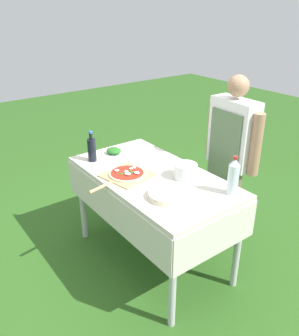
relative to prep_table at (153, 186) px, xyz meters
The scene contains 9 objects.
ground_plane 0.70m from the prep_table, ahead, with size 12.00×12.00×0.00m, color #2D5B1E.
prep_table is the anchor object (origin of this frame).
person_cook 0.74m from the prep_table, 77.60° to the left, with size 0.56×0.20×1.49m.
pizza_on_peel 0.23m from the prep_table, 118.98° to the right, with size 0.38×0.55×0.05m.
oil_bottle 0.59m from the prep_table, 154.33° to the right, with size 0.07×0.07×0.26m.
water_bottle 0.66m from the prep_table, 24.70° to the left, with size 0.08×0.08×0.28m.
herb_container 0.53m from the prep_table, behind, with size 0.19×0.19×0.06m.
mixing_tub 0.29m from the prep_table, 41.81° to the left, with size 0.18×0.18×0.11m, color silver.
plate_stack 0.38m from the prep_table, 21.29° to the right, with size 0.27×0.27×0.04m.
Camera 1 is at (1.92, -1.47, 2.01)m, focal length 38.00 mm.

